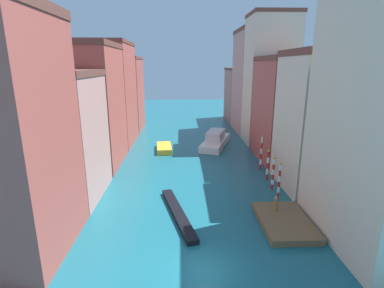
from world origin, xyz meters
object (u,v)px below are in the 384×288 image
object	(u,v)px
vaporetto_white	(215,140)
motorboat_0	(164,148)
person_on_dock	(276,204)
mooring_pole_2	(268,164)
gondola_black	(178,213)
mooring_pole_3	(261,153)
mooring_pole_0	(279,180)
mooring_pole_1	(273,173)
waterfront_dock	(284,222)

from	to	relation	value
vaporetto_white	motorboat_0	distance (m)	9.11
person_on_dock	vaporetto_white	xyz separation A→B (m)	(-2.73, 24.49, -0.20)
vaporetto_white	mooring_pole_2	bearing A→B (deg)	-74.12
vaporetto_white	gondola_black	bearing A→B (deg)	-104.51
mooring_pole_3	mooring_pole_2	bearing A→B (deg)	-91.93
mooring_pole_0	mooring_pole_1	distance (m)	2.21
person_on_dock	vaporetto_white	world-z (taller)	vaporetto_white
person_on_dock	vaporetto_white	size ratio (longest dim) A/B	0.12
person_on_dock	mooring_pole_2	distance (m)	8.98
vaporetto_white	gondola_black	world-z (taller)	vaporetto_white
mooring_pole_1	gondola_black	world-z (taller)	mooring_pole_1
person_on_dock	mooring_pole_3	bearing A→B (deg)	81.38
person_on_dock	mooring_pole_0	bearing A→B (deg)	68.15
person_on_dock	mooring_pole_0	world-z (taller)	mooring_pole_0
mooring_pole_0	vaporetto_white	world-z (taller)	mooring_pole_0
gondola_black	mooring_pole_2	bearing A→B (deg)	38.08
motorboat_0	mooring_pole_3	bearing A→B (deg)	-35.69
mooring_pole_1	mooring_pole_3	xyz separation A→B (m)	(0.32, 6.31, 0.42)
gondola_black	mooring_pole_3	bearing A→B (deg)	47.62
waterfront_dock	motorboat_0	bearing A→B (deg)	116.71
gondola_black	motorboat_0	distance (m)	21.54
mooring_pole_2	mooring_pole_3	bearing A→B (deg)	88.07
mooring_pole_1	gondola_black	size ratio (longest dim) A/B	0.39
waterfront_dock	vaporetto_white	distance (m)	26.26
person_on_dock	mooring_pole_0	xyz separation A→B (m)	(1.50, 3.73, 0.81)
waterfront_dock	motorboat_0	xyz separation A→B (m)	(-11.76, 23.37, 0.14)
waterfront_dock	person_on_dock	bearing A→B (deg)	102.19
mooring_pole_2	mooring_pole_0	bearing A→B (deg)	-92.78
person_on_dock	gondola_black	distance (m)	9.03
mooring_pole_3	vaporetto_white	size ratio (longest dim) A/B	0.41
motorboat_0	mooring_pole_2	bearing A→B (deg)	-44.68
person_on_dock	vaporetto_white	distance (m)	24.64
mooring_pole_2	vaporetto_white	bearing A→B (deg)	105.88
person_on_dock	gondola_black	bearing A→B (deg)	177.56
mooring_pole_0	motorboat_0	size ratio (longest dim) A/B	0.69
motorboat_0	person_on_dock	bearing A→B (deg)	-62.34
mooring_pole_2	motorboat_0	size ratio (longest dim) A/B	0.68
mooring_pole_0	mooring_pole_1	size ratio (longest dim) A/B	1.02
mooring_pole_1	motorboat_0	world-z (taller)	mooring_pole_1
mooring_pole_2	motorboat_0	distance (m)	18.57
mooring_pole_1	vaporetto_white	bearing A→B (deg)	102.97
mooring_pole_3	vaporetto_white	distance (m)	13.15
motorboat_0	vaporetto_white	bearing A→B (deg)	17.32
mooring_pole_1	person_on_dock	bearing A→B (deg)	-104.56
person_on_dock	motorboat_0	xyz separation A→B (m)	(-11.41, 21.78, -0.76)
mooring_pole_3	motorboat_0	world-z (taller)	mooring_pole_3
mooring_pole_3	gondola_black	distance (m)	16.21
waterfront_dock	motorboat_0	world-z (taller)	motorboat_0
mooring_pole_0	mooring_pole_1	world-z (taller)	mooring_pole_0
vaporetto_white	mooring_pole_3	bearing A→B (deg)	-69.45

